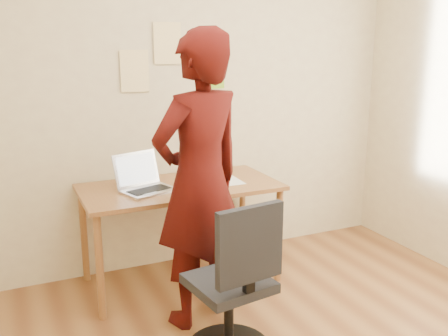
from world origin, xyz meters
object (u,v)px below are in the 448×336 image
laptop (145,183)px  phone (206,188)px  person (200,181)px  desk (180,197)px  office_chair (235,292)px

laptop → phone: size_ratio=3.18×
phone → person: person is taller
desk → laptop: laptop is taller
office_chair → laptop: bearing=94.1°
phone → office_chair: size_ratio=0.14×
office_chair → phone: bearing=69.7°
desk → person: (-0.06, -0.53, 0.26)m
phone → person: (-0.19, -0.37, 0.17)m
desk → laptop: bearing=-177.1°
desk → phone: phone is taller
office_chair → person: (-0.01, 0.48, 0.51)m
desk → laptop: 0.30m
phone → person: size_ratio=0.07×
laptop → person: (0.20, -0.52, 0.12)m
office_chair → person: size_ratio=0.51×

